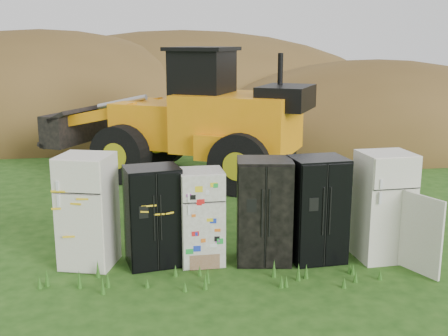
# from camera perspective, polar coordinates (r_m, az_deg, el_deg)

# --- Properties ---
(ground) EXTENTS (120.00, 120.00, 0.00)m
(ground) POSITION_cam_1_polar(r_m,az_deg,el_deg) (9.67, 1.62, -9.42)
(ground) COLOR #1D4512
(ground) RESTS_ON ground
(fridge_leftmost) EXTENTS (0.97, 0.95, 1.87)m
(fridge_leftmost) POSITION_cam_1_polar(r_m,az_deg,el_deg) (9.50, -13.69, -4.23)
(fridge_leftmost) COLOR silver
(fridge_leftmost) RESTS_ON ground
(fridge_black_side) EXTENTS (1.01, 0.88, 1.66)m
(fridge_black_side) POSITION_cam_1_polar(r_m,az_deg,el_deg) (9.36, -7.23, -4.88)
(fridge_black_side) COLOR black
(fridge_black_side) RESTS_ON ground
(fridge_sticker) EXTENTS (0.78, 0.73, 1.59)m
(fridge_sticker) POSITION_cam_1_polar(r_m,az_deg,el_deg) (9.36, -2.30, -4.98)
(fridge_sticker) COLOR silver
(fridge_sticker) RESTS_ON ground
(fridge_dark_mid) EXTENTS (0.95, 0.80, 1.76)m
(fridge_dark_mid) POSITION_cam_1_polar(r_m,az_deg,el_deg) (9.41, 4.09, -4.37)
(fridge_dark_mid) COLOR black
(fridge_dark_mid) RESTS_ON ground
(fridge_black_right) EXTENTS (0.99, 0.87, 1.78)m
(fridge_black_right) POSITION_cam_1_polar(r_m,az_deg,el_deg) (9.59, 9.42, -4.15)
(fridge_black_right) COLOR black
(fridge_black_right) RESTS_ON ground
(fridge_open_door) EXTENTS (0.93, 0.88, 1.85)m
(fridge_open_door) POSITION_cam_1_polar(r_m,az_deg,el_deg) (9.88, 15.91, -3.75)
(fridge_open_door) COLOR silver
(fridge_open_door) RESTS_ON ground
(wheel_loader) EXTENTS (7.77, 5.67, 3.49)m
(wheel_loader) POSITION_cam_1_polar(r_m,az_deg,el_deg) (15.20, -5.22, 5.59)
(wheel_loader) COLOR orange
(wheel_loader) RESTS_ON ground
(dirt_mound_right) EXTENTS (13.13, 9.63, 5.93)m
(dirt_mound_right) POSITION_cam_1_polar(r_m,az_deg,el_deg) (21.75, 14.93, 2.79)
(dirt_mound_right) COLOR #4F3919
(dirt_mound_right) RESTS_ON ground
(dirt_mound_left) EXTENTS (15.69, 11.77, 8.15)m
(dirt_mound_left) POSITION_cam_1_polar(r_m,az_deg,el_deg) (24.52, -17.60, 3.73)
(dirt_mound_left) COLOR #4F3919
(dirt_mound_left) RESTS_ON ground
(dirt_mound_back) EXTENTS (20.58, 13.72, 8.18)m
(dirt_mound_back) POSITION_cam_1_polar(r_m,az_deg,el_deg) (26.57, -4.10, 4.97)
(dirt_mound_back) COLOR #4F3919
(dirt_mound_back) RESTS_ON ground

